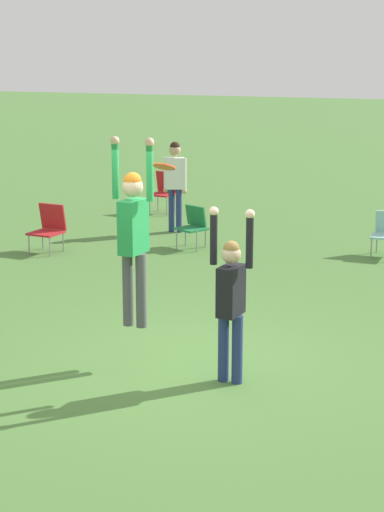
% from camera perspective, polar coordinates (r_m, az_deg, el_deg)
% --- Properties ---
extents(ground_plane, '(120.00, 120.00, 0.00)m').
position_cam_1_polar(ground_plane, '(9.98, 0.08, -7.39)').
color(ground_plane, '#4C7A38').
extents(person_jumping, '(0.53, 0.39, 2.17)m').
position_cam_1_polar(person_jumping, '(9.62, -3.93, 1.90)').
color(person_jumping, '#4C4C51').
rests_on(person_jumping, ground_plane).
extents(person_defending, '(0.51, 0.37, 1.95)m').
position_cam_1_polar(person_defending, '(9.23, 2.61, -2.48)').
color(person_defending, navy).
rests_on(person_defending, ground_plane).
extents(frisbee, '(0.24, 0.23, 0.11)m').
position_cam_1_polar(frisbee, '(9.10, -1.86, 5.98)').
color(frisbee, '#E04C23').
extents(camping_chair_0, '(0.63, 0.68, 0.77)m').
position_cam_1_polar(camping_chair_0, '(15.87, 0.07, 2.16)').
color(camping_chair_0, gray).
rests_on(camping_chair_0, ground_plane).
extents(camping_chair_1, '(0.55, 0.59, 0.87)m').
position_cam_1_polar(camping_chair_1, '(15.77, -9.51, 2.00)').
color(camping_chair_1, gray).
rests_on(camping_chair_1, ground_plane).
extents(camping_chair_2, '(0.55, 0.60, 0.93)m').
position_cam_1_polar(camping_chair_2, '(19.40, -1.86, 4.49)').
color(camping_chair_2, gray).
rests_on(camping_chair_2, ground_plane).
extents(person_spectator_near, '(0.52, 0.34, 1.83)m').
position_cam_1_polar(person_spectator_near, '(17.18, -1.14, 5.24)').
color(person_spectator_near, navy).
rests_on(person_spectator_near, ground_plane).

